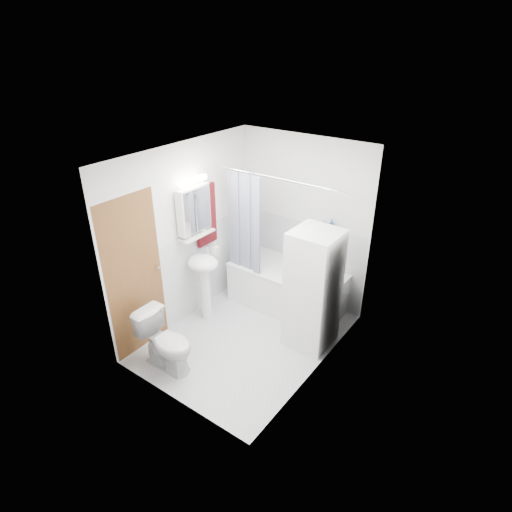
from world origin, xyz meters
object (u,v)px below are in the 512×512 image
Objects in this scene: washer_dryer at (313,289)px; toilet at (166,342)px; sink at (204,273)px; bathtub at (287,286)px.

washer_dryer is 1.84m from toilet.
sink is at bearing -164.66° from washer_dryer.
sink is at bearing 16.47° from toilet.
toilet is at bearing -128.64° from washer_dryer.
washer_dryer reaches higher than sink.
toilet is at bearing -73.26° from sink.
bathtub is at bearing 143.66° from washer_dryer.
sink reaches higher than toilet.
washer_dryer reaches higher than toilet.
bathtub is 2.27× the size of toilet.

